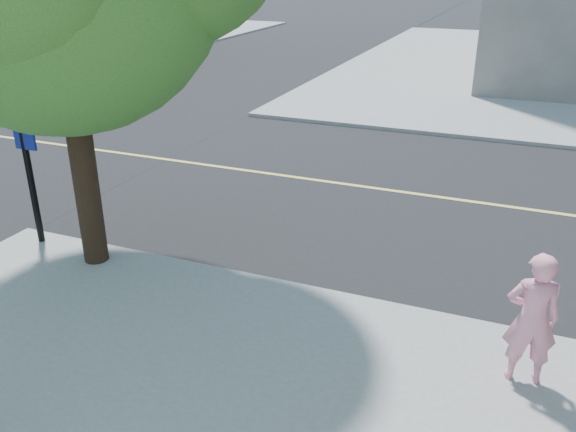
% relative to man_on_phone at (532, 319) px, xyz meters
% --- Properties ---
extents(ground, '(140.00, 140.00, 0.00)m').
position_rel_man_on_phone_xyz_m(ground, '(-7.26, 1.06, -0.92)').
color(ground, black).
rests_on(ground, ground).
extents(road_ew, '(140.00, 9.00, 0.01)m').
position_rel_man_on_phone_xyz_m(road_ew, '(-7.26, 5.56, -0.91)').
color(road_ew, black).
rests_on(road_ew, ground).
extents(sidewalk_nw, '(26.00, 25.00, 0.12)m').
position_rel_man_on_phone_xyz_m(sidewalk_nw, '(-30.26, 22.56, -0.86)').
color(sidewalk_nw, gray).
rests_on(sidewalk_nw, ground).
extents(man_on_phone, '(0.64, 0.48, 1.60)m').
position_rel_man_on_phone_xyz_m(man_on_phone, '(0.00, 0.00, 0.00)').
color(man_on_phone, pink).
rests_on(man_on_phone, sidewalk_se).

